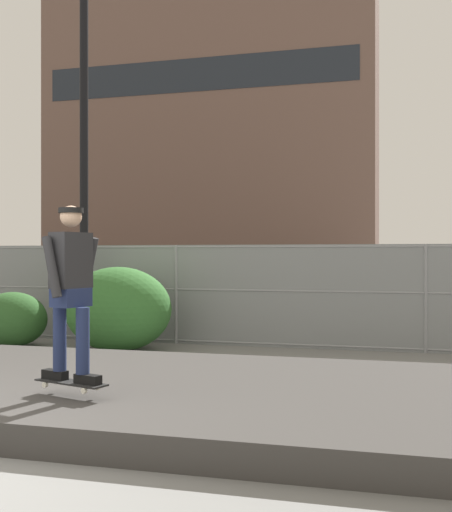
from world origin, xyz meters
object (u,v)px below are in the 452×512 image
object	(u,v)px
shrub_center	(118,309)
parked_car_mid	(244,291)
skateboard	(71,383)
skater	(71,282)
shrub_left	(13,319)
street_lamp	(84,89)

from	to	relation	value
shrub_center	parked_car_mid	bearing A→B (deg)	71.34
skateboard	skater	size ratio (longest dim) A/B	0.48
skateboard	parked_car_mid	size ratio (longest dim) A/B	0.18
skateboard	shrub_left	size ratio (longest dim) A/B	0.64
street_lamp	shrub_center	distance (m)	4.19
street_lamp	shrub_center	xyz separation A→B (m)	(0.96, -0.61, -4.03)
street_lamp	skater	bearing A→B (deg)	-63.59
skater	parked_car_mid	xyz separation A→B (m)	(-0.25, 8.38, -0.56)
parked_car_mid	shrub_left	size ratio (longest dim) A/B	3.50
skater	street_lamp	size ratio (longest dim) A/B	0.22
skateboard	parked_car_mid	distance (m)	8.39
skateboard	street_lamp	bearing A→B (deg)	116.41
parked_car_mid	skater	bearing A→B (deg)	-88.32
street_lamp	shrub_left	bearing A→B (deg)	-151.15
skateboard	parked_car_mid	bearing A→B (deg)	91.68
skateboard	shrub_left	bearing A→B (deg)	129.06
parked_car_mid	shrub_center	size ratio (longest dim) A/B	2.38
shrub_center	shrub_left	bearing A→B (deg)	-179.94
shrub_left	shrub_center	xyz separation A→B (m)	(2.07, 0.00, 0.23)
parked_car_mid	skateboard	bearing A→B (deg)	-88.32
street_lamp	shrub_left	world-z (taller)	street_lamp
skater	shrub_left	distance (m)	5.84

